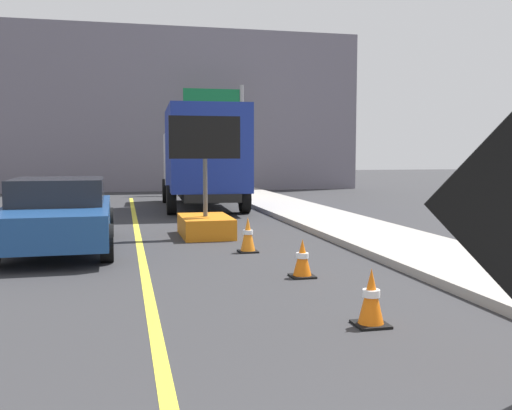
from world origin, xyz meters
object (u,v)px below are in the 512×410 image
(pickup_car, at_px, (58,214))
(traffic_cone_near_sign, at_px, (371,298))
(box_truck, at_px, (202,155))
(traffic_cone_mid_lane, at_px, (302,259))
(arrow_board_trailer, at_px, (205,215))
(highway_guide_sign, at_px, (225,119))
(traffic_cone_far_lane, at_px, (248,235))

(pickup_car, distance_m, traffic_cone_near_sign, 7.19)
(box_truck, height_order, pickup_car, box_truck)
(traffic_cone_mid_lane, bearing_deg, traffic_cone_near_sign, -90.46)
(box_truck, distance_m, traffic_cone_near_sign, 13.89)
(arrow_board_trailer, relative_size, highway_guide_sign, 0.54)
(traffic_cone_far_lane, bearing_deg, arrow_board_trailer, 101.95)
(arrow_board_trailer, height_order, pickup_car, arrow_board_trailer)
(highway_guide_sign, distance_m, traffic_cone_far_lane, 16.31)
(pickup_car, bearing_deg, traffic_cone_near_sign, -57.59)
(box_truck, xyz_separation_m, traffic_cone_near_sign, (-0.03, -13.81, -1.50))
(arrow_board_trailer, relative_size, traffic_cone_near_sign, 4.26)
(highway_guide_sign, bearing_deg, arrow_board_trailer, -101.79)
(box_truck, bearing_deg, arrow_board_trailer, -97.15)
(traffic_cone_mid_lane, bearing_deg, pickup_car, 137.66)
(highway_guide_sign, relative_size, traffic_cone_near_sign, 7.89)
(pickup_car, distance_m, traffic_cone_far_lane, 3.74)
(traffic_cone_near_sign, bearing_deg, box_truck, 89.89)
(box_truck, relative_size, traffic_cone_far_lane, 10.36)
(traffic_cone_near_sign, height_order, traffic_cone_far_lane, traffic_cone_far_lane)
(traffic_cone_mid_lane, distance_m, traffic_cone_far_lane, 2.38)
(pickup_car, relative_size, traffic_cone_near_sign, 7.47)
(traffic_cone_near_sign, bearing_deg, traffic_cone_mid_lane, 89.54)
(box_truck, relative_size, highway_guide_sign, 1.39)
(highway_guide_sign, relative_size, traffic_cone_mid_lane, 8.62)
(arrow_board_trailer, bearing_deg, highway_guide_sign, 78.21)
(arrow_board_trailer, xyz_separation_m, pickup_car, (-3.04, -1.13, 0.22))
(arrow_board_trailer, xyz_separation_m, traffic_cone_far_lane, (0.49, -2.30, -0.15))
(pickup_car, bearing_deg, box_truck, 63.44)
(arrow_board_trailer, distance_m, pickup_car, 3.25)
(arrow_board_trailer, distance_m, box_truck, 6.80)
(traffic_cone_mid_lane, bearing_deg, traffic_cone_far_lane, 98.12)
(highway_guide_sign, height_order, traffic_cone_far_lane, highway_guide_sign)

